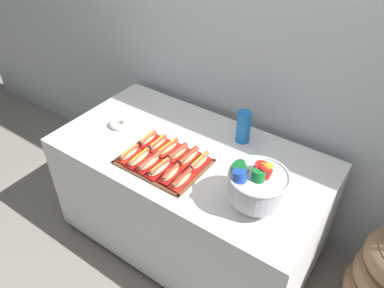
{
  "coord_description": "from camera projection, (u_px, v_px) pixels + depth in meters",
  "views": [
    {
      "loc": [
        1.02,
        -1.42,
        2.2
      ],
      "look_at": [
        -0.02,
        0.05,
        0.81
      ],
      "focal_mm": 35.42,
      "sensor_mm": 36.0,
      "label": 1
    }
  ],
  "objects": [
    {
      "name": "hot_dog_7",
      "position": [
        157.0,
        144.0,
        2.25
      ],
      "size": [
        0.06,
        0.17,
        0.06
      ],
      "color": "red",
      "rests_on": "serving_tray"
    },
    {
      "name": "hot_dog_8",
      "position": [
        167.0,
        148.0,
        2.21
      ],
      "size": [
        0.08,
        0.18,
        0.06
      ],
      "color": "red",
      "rests_on": "serving_tray"
    },
    {
      "name": "cup_stack",
      "position": [
        243.0,
        127.0,
        2.27
      ],
      "size": [
        0.09,
        0.09,
        0.2
      ],
      "color": "blue",
      "rests_on": "buffet_table"
    },
    {
      "name": "hot_dog_3",
      "position": [
        160.0,
        168.0,
        2.07
      ],
      "size": [
        0.07,
        0.18,
        0.06
      ],
      "color": "#B21414",
      "rests_on": "serving_tray"
    },
    {
      "name": "hot_dog_4",
      "position": [
        170.0,
        174.0,
        2.04
      ],
      "size": [
        0.07,
        0.16,
        0.06
      ],
      "color": "red",
      "rests_on": "serving_tray"
    },
    {
      "name": "hot_dog_10",
      "position": [
        188.0,
        157.0,
        2.14
      ],
      "size": [
        0.07,
        0.18,
        0.06
      ],
      "color": "red",
      "rests_on": "serving_tray"
    },
    {
      "name": "punch_bowl",
      "position": [
        257.0,
        184.0,
        1.81
      ],
      "size": [
        0.3,
        0.3,
        0.26
      ],
      "color": "silver",
      "rests_on": "buffet_table"
    },
    {
      "name": "hot_dog_11",
      "position": [
        199.0,
        162.0,
        2.11
      ],
      "size": [
        0.06,
        0.17,
        0.06
      ],
      "color": "red",
      "rests_on": "serving_tray"
    },
    {
      "name": "hot_dog_5",
      "position": [
        182.0,
        179.0,
        2.0
      ],
      "size": [
        0.07,
        0.17,
        0.06
      ],
      "color": "red",
      "rests_on": "serving_tray"
    },
    {
      "name": "hot_dog_0",
      "position": [
        129.0,
        154.0,
        2.17
      ],
      "size": [
        0.06,
        0.16,
        0.06
      ],
      "color": "red",
      "rests_on": "serving_tray"
    },
    {
      "name": "ground_plane",
      "position": [
        190.0,
        237.0,
        2.73
      ],
      "size": [
        10.0,
        10.0,
        0.0
      ],
      "primitive_type": "plane",
      "color": "gray"
    },
    {
      "name": "hot_dog_9",
      "position": [
        178.0,
        153.0,
        2.18
      ],
      "size": [
        0.08,
        0.17,
        0.06
      ],
      "color": "red",
      "rests_on": "serving_tray"
    },
    {
      "name": "hot_dog_2",
      "position": [
        149.0,
        163.0,
        2.1
      ],
      "size": [
        0.07,
        0.17,
        0.06
      ],
      "color": "#B21414",
      "rests_on": "serving_tray"
    },
    {
      "name": "donut",
      "position": [
        119.0,
        124.0,
        2.44
      ],
      "size": [
        0.12,
        0.12,
        0.04
      ],
      "color": "silver",
      "rests_on": "buffet_table"
    },
    {
      "name": "buffet_table",
      "position": [
        190.0,
        196.0,
        2.48
      ],
      "size": [
        1.65,
        0.88,
        0.8
      ],
      "color": "white",
      "rests_on": "ground_plane"
    },
    {
      "name": "hot_dog_6",
      "position": [
        148.0,
        139.0,
        2.28
      ],
      "size": [
        0.06,
        0.16,
        0.06
      ],
      "color": "#B21414",
      "rests_on": "serving_tray"
    },
    {
      "name": "serving_tray",
      "position": [
        164.0,
        162.0,
        2.16
      ],
      "size": [
        0.48,
        0.36,
        0.01
      ],
      "color": "brown",
      "rests_on": "buffet_table"
    },
    {
      "name": "hot_dog_1",
      "position": [
        139.0,
        158.0,
        2.14
      ],
      "size": [
        0.07,
        0.18,
        0.06
      ],
      "color": "#B21414",
      "rests_on": "serving_tray"
    },
    {
      "name": "back_wall",
      "position": [
        242.0,
        40.0,
        2.29
      ],
      "size": [
        6.0,
        0.1,
        2.6
      ],
      "primitive_type": "cube",
      "color": "#B2BCC1",
      "rests_on": "ground_plane"
    }
  ]
}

